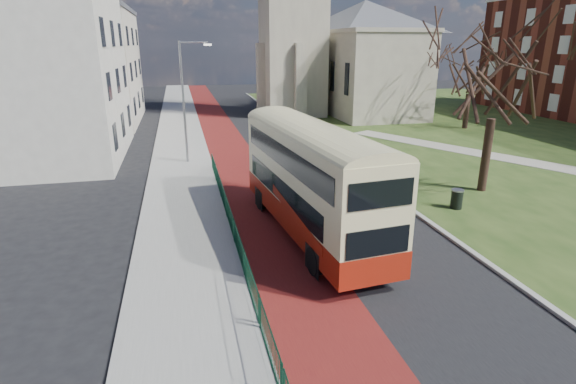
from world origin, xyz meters
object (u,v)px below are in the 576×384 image
object	(u,v)px
streetlamp	(185,96)
winter_tree_far	(472,66)
winter_tree_near	(500,57)
bus	(311,176)
litter_bin	(457,199)

from	to	relation	value
streetlamp	winter_tree_far	xyz separation A→B (m)	(26.62, 7.33, 1.34)
winter_tree_near	winter_tree_far	world-z (taller)	winter_tree_near
bus	winter_tree_far	bearing A→B (deg)	38.54
winter_tree_near	litter_bin	xyz separation A→B (m)	(-3.11, -2.28, -6.73)
winter_tree_far	winter_tree_near	bearing A→B (deg)	-121.47
winter_tree_near	winter_tree_far	xyz separation A→B (m)	(10.74, 17.55, -1.34)
streetlamp	litter_bin	distance (m)	18.32
streetlamp	bus	bearing A→B (deg)	-71.04
streetlamp	bus	world-z (taller)	streetlamp
bus	winter_tree_near	world-z (taller)	winter_tree_near
litter_bin	winter_tree_near	bearing A→B (deg)	36.23
winter_tree_near	litter_bin	distance (m)	7.76
winter_tree_near	winter_tree_far	bearing A→B (deg)	58.53
winter_tree_near	bus	bearing A→B (deg)	-162.00
streetlamp	winter_tree_near	distance (m)	19.07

